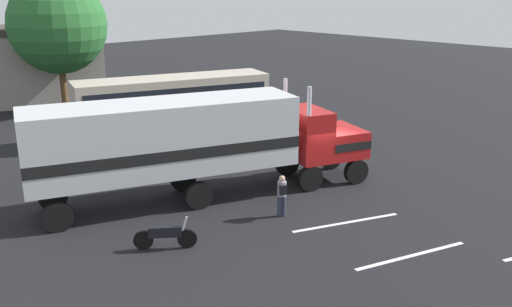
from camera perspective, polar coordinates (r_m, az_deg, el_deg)
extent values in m
plane|color=black|center=(24.95, 6.38, -2.99)|extent=(120.00, 120.00, 0.00)
cube|color=silver|center=(21.07, 9.20, -6.99)|extent=(4.13, 1.82, 0.01)
cube|color=silver|center=(19.13, 15.61, -10.03)|extent=(4.22, 1.55, 0.01)
cube|color=#B21919|center=(25.34, 8.40, 1.28)|extent=(2.56, 2.97, 1.20)
cube|color=#B21919|center=(24.43, 5.25, 2.01)|extent=(2.19, 2.83, 2.20)
cube|color=silver|center=(25.84, 10.18, 1.50)|extent=(0.81, 1.99, 1.08)
cube|color=black|center=(25.33, 8.40, 1.41)|extent=(2.58, 3.01, 0.36)
cylinder|color=silver|center=(24.98, 2.97, 3.82)|extent=(0.18, 0.18, 3.40)
cylinder|color=silver|center=(23.09, 5.39, 2.66)|extent=(0.18, 0.18, 3.40)
cube|color=silver|center=(22.04, -9.39, 1.67)|extent=(10.74, 6.12, 2.80)
cube|color=black|center=(22.15, -9.34, 0.62)|extent=(10.76, 6.16, 0.44)
cylinder|color=silver|center=(26.06, 4.62, 0.14)|extent=(1.44, 1.06, 0.64)
cylinder|color=black|center=(26.72, 7.61, -0.43)|extent=(1.14, 0.67, 1.10)
cylinder|color=black|center=(24.96, 10.19, -1.82)|extent=(1.14, 0.67, 1.10)
cylinder|color=black|center=(25.65, 3.19, -1.05)|extent=(1.14, 0.67, 1.10)
cylinder|color=black|center=(23.81, 5.56, -2.56)|extent=(1.14, 0.67, 1.10)
cylinder|color=black|center=(23.95, -7.48, -2.51)|extent=(1.14, 0.67, 1.10)
cylinder|color=black|center=(21.97, -5.87, -4.28)|extent=(1.14, 0.67, 1.10)
cylinder|color=black|center=(23.19, -20.05, -4.11)|extent=(1.14, 0.67, 1.10)
cylinder|color=black|center=(21.14, -19.61, -6.12)|extent=(1.14, 0.67, 1.10)
cylinder|color=#2D3347|center=(21.23, 2.44, -5.39)|extent=(0.18, 0.18, 0.82)
cylinder|color=#2D3347|center=(21.26, 2.84, -5.36)|extent=(0.18, 0.18, 0.82)
cylinder|color=gray|center=(20.99, 2.66, -3.61)|extent=(0.34, 0.34, 0.58)
sphere|color=tan|center=(20.85, 2.68, -2.57)|extent=(0.23, 0.23, 0.23)
cube|color=black|center=(20.80, 2.77, -3.73)|extent=(0.30, 0.28, 0.36)
cube|color=#BFB29E|center=(32.43, -8.44, 5.20)|extent=(11.23, 5.97, 2.90)
cube|color=black|center=(32.32, -8.49, 6.21)|extent=(10.62, 5.79, 0.90)
cylinder|color=black|center=(35.12, -2.47, 3.86)|extent=(1.04, 0.59, 1.00)
cylinder|color=black|center=(33.12, -0.96, 3.06)|extent=(1.04, 0.59, 1.00)
cylinder|color=black|center=(33.01, -15.06, 2.42)|extent=(1.04, 0.59, 1.00)
cylinder|color=black|center=(30.86, -14.29, 1.47)|extent=(1.04, 0.59, 1.00)
cylinder|color=black|center=(18.99, -7.04, -8.60)|extent=(0.58, 0.49, 0.66)
cylinder|color=black|center=(19.10, -11.44, -8.67)|extent=(0.58, 0.49, 0.66)
cube|color=black|center=(18.91, -9.29, -7.88)|extent=(1.01, 0.87, 0.36)
cylinder|color=silver|center=(18.81, -7.40, -7.37)|extent=(0.26, 0.23, 0.69)
cylinder|color=brown|center=(40.38, -19.06, 6.56)|extent=(0.44, 0.44, 3.59)
sphere|color=#27642C|center=(39.91, -19.62, 12.27)|extent=(6.42, 6.42, 6.42)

